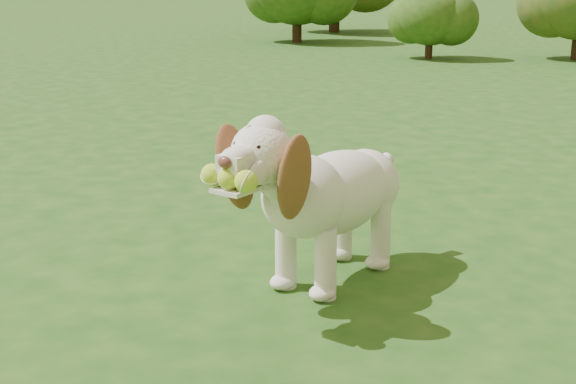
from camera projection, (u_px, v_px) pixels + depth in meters
The scene contains 3 objects.
ground at pixel (367, 254), 3.79m from camera, with size 80.00×80.00×0.00m, color #174313.
dog at pixel (323, 189), 3.32m from camera, with size 0.42×1.20×0.78m.
shrub_a at pixel (430, 14), 11.85m from camera, with size 1.07×1.07×1.11m.
Camera 1 is at (1.90, -3.05, 1.30)m, focal length 50.00 mm.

